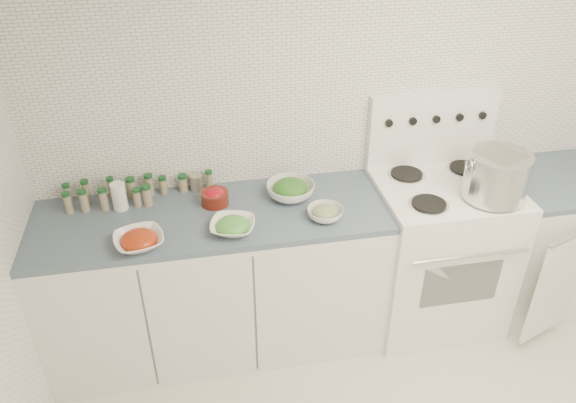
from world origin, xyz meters
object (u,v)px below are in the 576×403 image
object	(u,v)px
stock_pot	(497,174)
bowl_snowpea	(233,226)
stove	(436,248)
bowl_tomato	(139,240)

from	to	relation	value
stock_pot	bowl_snowpea	distance (m)	1.39
stock_pot	bowl_snowpea	bearing A→B (deg)	179.95
stove	bowl_snowpea	xyz separation A→B (m)	(-1.21, -0.17, 0.44)
bowl_tomato	bowl_snowpea	size ratio (longest dim) A/B	1.03
stock_pot	bowl_tomato	size ratio (longest dim) A/B	1.24
bowl_snowpea	stove	bearing A→B (deg)	7.84
stock_pot	stove	bearing A→B (deg)	136.43
stove	bowl_tomato	distance (m)	1.73
stock_pot	bowl_tomato	world-z (taller)	stock_pot
bowl_tomato	bowl_snowpea	xyz separation A→B (m)	(0.45, 0.04, -0.00)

